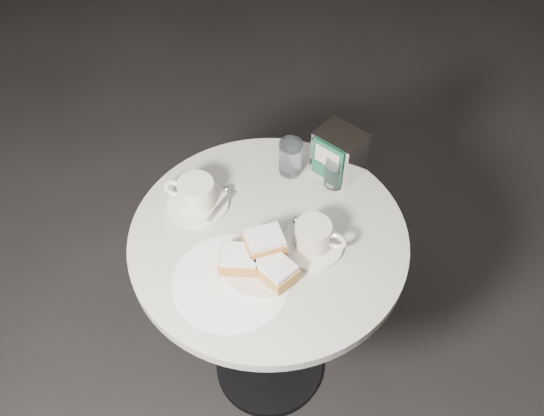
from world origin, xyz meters
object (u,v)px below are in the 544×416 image
(coffee_cup_left, at_px, (196,196))
(coffee_cup_right, at_px, (313,238))
(water_glass_right, at_px, (336,170))
(beignet_plate, at_px, (260,260))
(cafe_table, at_px, (269,279))
(water_glass_left, at_px, (291,158))
(napkin_dispenser, at_px, (338,154))

(coffee_cup_left, bearing_deg, coffee_cup_right, -9.41)
(coffee_cup_left, distance_m, coffee_cup_right, 0.32)
(water_glass_right, bearing_deg, beignet_plate, -98.80)
(cafe_table, distance_m, coffee_cup_right, 0.26)
(coffee_cup_right, relative_size, water_glass_left, 1.70)
(coffee_cup_right, relative_size, napkin_dispenser, 1.25)
(coffee_cup_left, relative_size, napkin_dispenser, 1.36)
(cafe_table, xyz_separation_m, beignet_plate, (0.03, -0.10, 0.23))
(cafe_table, distance_m, beignet_plate, 0.25)
(cafe_table, bearing_deg, water_glass_right, 71.93)
(coffee_cup_left, bearing_deg, water_glass_right, 27.04)
(beignet_plate, relative_size, coffee_cup_right, 1.17)
(coffee_cup_right, bearing_deg, coffee_cup_left, 173.85)
(water_glass_left, bearing_deg, coffee_cup_right, -51.78)
(beignet_plate, bearing_deg, napkin_dispenser, 83.93)
(beignet_plate, bearing_deg, coffee_cup_left, 156.91)
(beignet_plate, xyz_separation_m, water_glass_right, (0.05, 0.33, 0.01))
(cafe_table, height_order, water_glass_right, water_glass_right)
(cafe_table, distance_m, water_glass_left, 0.34)
(coffee_cup_right, height_order, water_glass_right, water_glass_right)
(coffee_cup_left, bearing_deg, napkin_dispenser, 32.62)
(beignet_plate, xyz_separation_m, coffee_cup_left, (-0.24, 0.10, 0.00))
(coffee_cup_left, relative_size, water_glass_right, 1.94)
(beignet_plate, distance_m, water_glass_right, 0.34)
(water_glass_left, distance_m, water_glass_right, 0.13)
(coffee_cup_right, distance_m, water_glass_right, 0.22)
(beignet_plate, relative_size, coffee_cup_left, 1.07)
(cafe_table, height_order, coffee_cup_left, coffee_cup_left)
(napkin_dispenser, bearing_deg, beignet_plate, -82.43)
(water_glass_right, height_order, napkin_dispenser, napkin_dispenser)
(water_glass_left, distance_m, napkin_dispenser, 0.13)
(napkin_dispenser, bearing_deg, coffee_cup_left, -121.79)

